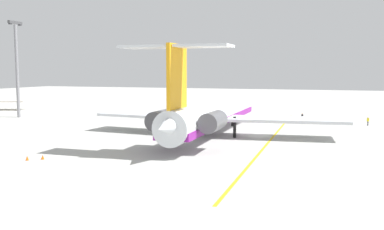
{
  "coord_description": "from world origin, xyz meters",
  "views": [
    {
      "loc": [
        -68.77,
        -12.77,
        10.53
      ],
      "look_at": [
        -1.91,
        10.36,
        3.23
      ],
      "focal_mm": 40.23,
      "sensor_mm": 36.0,
      "label": 1
    }
  ],
  "objects_px": {
    "ground_crew_portside": "(368,120)",
    "safety_cone_wingtip": "(27,158)",
    "main_jetliner": "(213,113)",
    "light_mast": "(17,64)",
    "ground_crew_near_tail": "(146,114)",
    "safety_cone_tail": "(154,116)",
    "ground_crew_near_nose": "(302,116)",
    "safety_cone_nose": "(43,157)"
  },
  "relations": [
    {
      "from": "ground_crew_portside",
      "to": "safety_cone_wingtip",
      "type": "height_order",
      "value": "ground_crew_portside"
    },
    {
      "from": "safety_cone_wingtip",
      "to": "main_jetliner",
      "type": "bearing_deg",
      "value": -32.13
    },
    {
      "from": "safety_cone_wingtip",
      "to": "light_mast",
      "type": "height_order",
      "value": "light_mast"
    },
    {
      "from": "safety_cone_wingtip",
      "to": "light_mast",
      "type": "relative_size",
      "value": 0.03
    },
    {
      "from": "ground_crew_near_tail",
      "to": "safety_cone_wingtip",
      "type": "relative_size",
      "value": 3.24
    },
    {
      "from": "ground_crew_near_tail",
      "to": "safety_cone_tail",
      "type": "xyz_separation_m",
      "value": [
        3.92,
        -0.1,
        -0.86
      ]
    },
    {
      "from": "ground_crew_near_nose",
      "to": "safety_cone_tail",
      "type": "relative_size",
      "value": 3.06
    },
    {
      "from": "safety_cone_nose",
      "to": "safety_cone_tail",
      "type": "distance_m",
      "value": 47.76
    },
    {
      "from": "ground_crew_near_tail",
      "to": "safety_cone_tail",
      "type": "relative_size",
      "value": 3.24
    },
    {
      "from": "safety_cone_nose",
      "to": "light_mast",
      "type": "distance_m",
      "value": 52.75
    },
    {
      "from": "main_jetliner",
      "to": "safety_cone_nose",
      "type": "height_order",
      "value": "main_jetliner"
    },
    {
      "from": "ground_crew_near_tail",
      "to": "ground_crew_portside",
      "type": "distance_m",
      "value": 45.37
    },
    {
      "from": "safety_cone_tail",
      "to": "light_mast",
      "type": "bearing_deg",
      "value": 109.4
    },
    {
      "from": "main_jetliner",
      "to": "ground_crew_near_tail",
      "type": "bearing_deg",
      "value": 45.97
    },
    {
      "from": "safety_cone_wingtip",
      "to": "safety_cone_tail",
      "type": "xyz_separation_m",
      "value": [
        48.35,
        5.31,
        0.0
      ]
    },
    {
      "from": "ground_crew_near_tail",
      "to": "safety_cone_wingtip",
      "type": "bearing_deg",
      "value": -148.41
    },
    {
      "from": "safety_cone_nose",
      "to": "safety_cone_wingtip",
      "type": "distance_m",
      "value": 1.73
    },
    {
      "from": "ground_crew_portside",
      "to": "ground_crew_near_tail",
      "type": "bearing_deg",
      "value": 113.93
    },
    {
      "from": "ground_crew_near_nose",
      "to": "light_mast",
      "type": "bearing_deg",
      "value": -81.24
    },
    {
      "from": "ground_crew_near_nose",
      "to": "safety_cone_nose",
      "type": "height_order",
      "value": "ground_crew_near_nose"
    },
    {
      "from": "ground_crew_near_nose",
      "to": "ground_crew_portside",
      "type": "distance_m",
      "value": 13.17
    },
    {
      "from": "main_jetliner",
      "to": "light_mast",
      "type": "bearing_deg",
      "value": 74.08
    },
    {
      "from": "main_jetliner",
      "to": "ground_crew_near_tail",
      "type": "height_order",
      "value": "main_jetliner"
    },
    {
      "from": "main_jetliner",
      "to": "ground_crew_near_nose",
      "type": "height_order",
      "value": "main_jetliner"
    },
    {
      "from": "ground_crew_portside",
      "to": "safety_cone_nose",
      "type": "relative_size",
      "value": 3.13
    },
    {
      "from": "main_jetliner",
      "to": "ground_crew_portside",
      "type": "bearing_deg",
      "value": -47.5
    },
    {
      "from": "light_mast",
      "to": "ground_crew_portside",
      "type": "bearing_deg",
      "value": -82.61
    },
    {
      "from": "main_jetliner",
      "to": "ground_crew_portside",
      "type": "height_order",
      "value": "main_jetliner"
    },
    {
      "from": "safety_cone_nose",
      "to": "safety_cone_wingtip",
      "type": "xyz_separation_m",
      "value": [
        -1.05,
        1.37,
        0.0
      ]
    },
    {
      "from": "ground_crew_portside",
      "to": "light_mast",
      "type": "height_order",
      "value": "light_mast"
    },
    {
      "from": "ground_crew_near_tail",
      "to": "safety_cone_nose",
      "type": "relative_size",
      "value": 3.24
    },
    {
      "from": "ground_crew_near_nose",
      "to": "ground_crew_near_tail",
      "type": "relative_size",
      "value": 0.94
    },
    {
      "from": "ground_crew_near_nose",
      "to": "safety_cone_tail",
      "type": "bearing_deg",
      "value": -87.86
    },
    {
      "from": "ground_crew_near_tail",
      "to": "light_mast",
      "type": "relative_size",
      "value": 0.08
    },
    {
      "from": "safety_cone_wingtip",
      "to": "ground_crew_portside",
      "type": "bearing_deg",
      "value": -39.84
    },
    {
      "from": "safety_cone_nose",
      "to": "safety_cone_wingtip",
      "type": "relative_size",
      "value": 1.0
    },
    {
      "from": "safety_cone_tail",
      "to": "ground_crew_near_tail",
      "type": "bearing_deg",
      "value": 178.58
    },
    {
      "from": "main_jetliner",
      "to": "ground_crew_near_tail",
      "type": "xyz_separation_m",
      "value": [
        19.64,
        20.97,
        -2.61
      ]
    },
    {
      "from": "ground_crew_portside",
      "to": "safety_cone_wingtip",
      "type": "distance_m",
      "value": 62.2
    },
    {
      "from": "safety_cone_nose",
      "to": "safety_cone_tail",
      "type": "height_order",
      "value": "same"
    },
    {
      "from": "safety_cone_nose",
      "to": "safety_cone_tail",
      "type": "bearing_deg",
      "value": 8.04
    },
    {
      "from": "main_jetliner",
      "to": "light_mast",
      "type": "xyz_separation_m",
      "value": [
        13.36,
        49.84,
        8.19
      ]
    }
  ]
}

